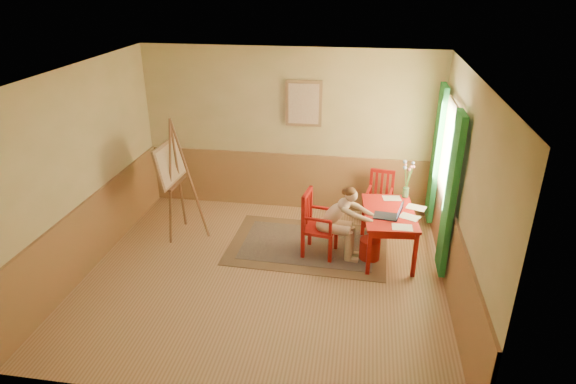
% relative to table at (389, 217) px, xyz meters
% --- Properties ---
extents(room, '(5.04, 4.54, 2.84)m').
position_rel_table_xyz_m(room, '(-1.69, -0.82, 0.77)').
color(room, tan).
rests_on(room, ground).
extents(wainscot, '(5.00, 4.50, 1.00)m').
position_rel_table_xyz_m(wainscot, '(-1.69, -0.03, -0.13)').
color(wainscot, '#9A714A').
rests_on(wainscot, room).
extents(window, '(0.12, 2.01, 2.20)m').
position_rel_table_xyz_m(window, '(0.73, 0.28, 0.71)').
color(window, white).
rests_on(window, room).
extents(wall_portrait, '(0.60, 0.05, 0.76)m').
position_rel_table_xyz_m(wall_portrait, '(-1.44, 1.38, 1.27)').
color(wall_portrait, '#9F7852').
rests_on(wall_portrait, room).
extents(rug, '(2.45, 1.67, 0.02)m').
position_rel_table_xyz_m(rug, '(-1.18, 0.08, -0.62)').
color(rug, '#8C7251').
rests_on(rug, room).
extents(table, '(0.82, 1.26, 0.72)m').
position_rel_table_xyz_m(table, '(0.00, 0.00, 0.00)').
color(table, red).
rests_on(table, room).
extents(chair_left, '(0.52, 0.51, 1.00)m').
position_rel_table_xyz_m(chair_left, '(-1.03, -0.13, -0.13)').
color(chair_left, red).
rests_on(chair_left, room).
extents(chair_back, '(0.47, 0.48, 0.92)m').
position_rel_table_xyz_m(chair_back, '(-0.11, 1.00, -0.17)').
color(chair_back, red).
rests_on(chair_back, room).
extents(figure, '(0.87, 0.43, 1.14)m').
position_rel_table_xyz_m(figure, '(-0.71, -0.17, 0.00)').
color(figure, '#D3AB91').
rests_on(figure, room).
extents(laptop, '(0.42, 0.28, 0.24)m').
position_rel_table_xyz_m(laptop, '(0.00, -0.18, 0.14)').
color(laptop, '#1E2338').
rests_on(laptop, table).
extents(papers, '(0.65, 1.13, 0.00)m').
position_rel_table_xyz_m(papers, '(0.22, 0.01, 0.09)').
color(papers, white).
rests_on(papers, table).
extents(vase, '(0.20, 0.28, 0.57)m').
position_rel_table_xyz_m(vase, '(0.25, 0.56, 0.35)').
color(vase, '#3F724C').
rests_on(vase, table).
extents(wastebasket, '(0.34, 0.34, 0.32)m').
position_rel_table_xyz_m(wastebasket, '(-0.24, -0.16, -0.47)').
color(wastebasket, '#AA1D14').
rests_on(wastebasket, room).
extents(easel, '(0.65, 0.86, 1.93)m').
position_rel_table_xyz_m(easel, '(-3.30, 0.14, 0.51)').
color(easel, brown).
rests_on(easel, room).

